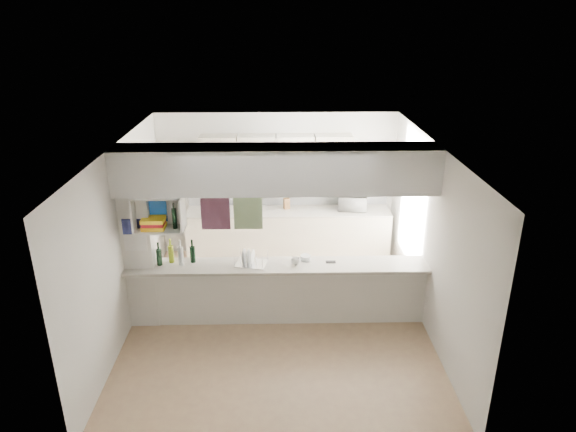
{
  "coord_description": "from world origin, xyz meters",
  "views": [
    {
      "loc": [
        0.01,
        -6.39,
        4.19
      ],
      "look_at": [
        0.16,
        0.5,
        1.45
      ],
      "focal_mm": 32.0,
      "sensor_mm": 36.0,
      "label": 1
    }
  ],
  "objects_px": {
    "dish_rack": "(251,258)",
    "wine_bottles": "(176,255)",
    "bowl": "(352,193)",
    "microwave": "(353,202)"
  },
  "relations": [
    {
      "from": "dish_rack",
      "to": "wine_bottles",
      "type": "bearing_deg",
      "value": -169.58
    },
    {
      "from": "dish_rack",
      "to": "bowl",
      "type": "bearing_deg",
      "value": 63.79
    },
    {
      "from": "microwave",
      "to": "dish_rack",
      "type": "height_order",
      "value": "microwave"
    },
    {
      "from": "microwave",
      "to": "wine_bottles",
      "type": "height_order",
      "value": "wine_bottles"
    },
    {
      "from": "microwave",
      "to": "wine_bottles",
      "type": "bearing_deg",
      "value": 45.2
    },
    {
      "from": "dish_rack",
      "to": "wine_bottles",
      "type": "relative_size",
      "value": 0.91
    },
    {
      "from": "microwave",
      "to": "bowl",
      "type": "xyz_separation_m",
      "value": [
        -0.01,
        0.03,
        0.17
      ]
    },
    {
      "from": "bowl",
      "to": "dish_rack",
      "type": "relative_size",
      "value": 0.51
    },
    {
      "from": "bowl",
      "to": "dish_rack",
      "type": "distance_m",
      "value": 2.72
    },
    {
      "from": "microwave",
      "to": "dish_rack",
      "type": "xyz_separation_m",
      "value": [
        -1.71,
        -2.09,
        -0.05
      ]
    }
  ]
}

